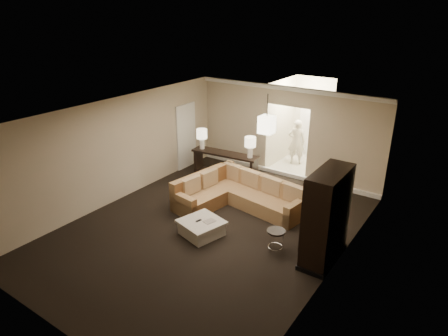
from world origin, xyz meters
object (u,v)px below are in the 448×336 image
Objects in this scene: console_table at (225,163)px; person at (297,140)px; sectional_sofa at (237,195)px; armoire at (326,218)px; drink_table at (276,236)px; coffee_table at (202,227)px.

person is (1.26, 2.36, 0.36)m from console_table.
armoire is at bearing -10.67° from sectional_sofa.
person is at bearing 110.59° from drink_table.
person is at bearing 55.83° from console_table.
drink_table reaches higher than coffee_table.
console_table is at bearing 114.96° from coffee_table.
person reaches higher than drink_table.
armoire is 4.00× the size of drink_table.
sectional_sofa is 1.42× the size of console_table.
console_table is 4.33× the size of drink_table.
sectional_sofa reaches higher than drink_table.
person is (-0.06, 3.73, 0.51)m from sectional_sofa.
coffee_table is at bearing 67.49° from person.
coffee_table is 0.50× the size of console_table.
drink_table is at bearing 86.43° from person.
console_table is 1.28× the size of person.
drink_table is at bearing 12.89° from coffee_table.
armoire reaches higher than drink_table.
console_table is (-1.32, 1.37, 0.16)m from sectional_sofa.
person is (-2.83, 4.70, -0.12)m from armoire.
coffee_table is at bearing -71.10° from console_table.
sectional_sofa is 6.16× the size of drink_table.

